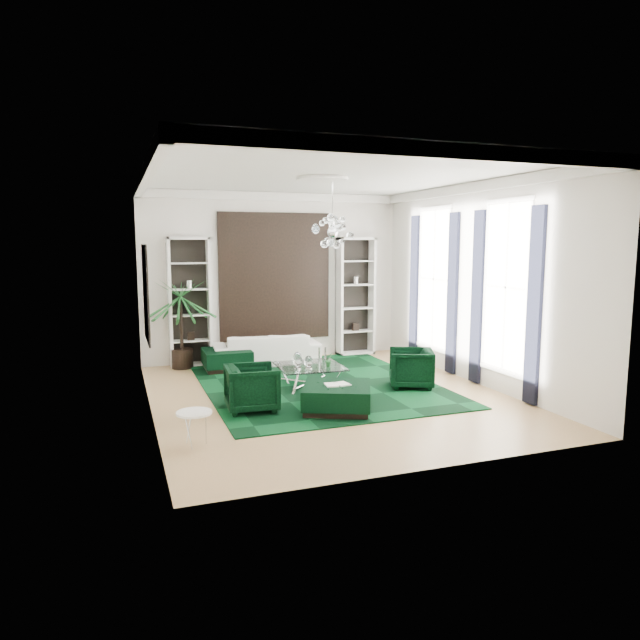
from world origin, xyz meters
name	(u,v)px	position (x,y,z in m)	size (l,w,h in m)	color
floor	(328,396)	(0.00, 0.00, -0.01)	(6.00, 7.00, 0.02)	tan
ceiling	(329,175)	(0.00, 0.00, 3.81)	(6.00, 7.00, 0.02)	white
wall_back	(274,277)	(0.00, 3.51, 1.90)	(6.00, 0.02, 3.80)	silver
wall_front	(436,311)	(0.00, -3.51, 1.90)	(6.00, 0.02, 3.80)	silver
wall_left	(146,294)	(-3.01, 0.00, 1.90)	(0.02, 7.00, 3.80)	silver
wall_right	(476,284)	(3.01, 0.00, 1.90)	(0.02, 7.00, 3.80)	silver
crown_molding	(329,181)	(0.00, 0.00, 3.70)	(6.00, 7.00, 0.18)	white
ceiling_medallion	(322,179)	(0.00, 0.30, 3.77)	(0.90, 0.90, 0.05)	white
tapestry	(275,277)	(0.00, 3.46, 1.90)	(2.50, 0.06, 2.80)	black
shelving_left	(190,302)	(-1.95, 3.31, 1.40)	(0.90, 0.38, 2.80)	white
shelving_right	(356,296)	(1.95, 3.31, 1.40)	(0.90, 0.38, 2.80)	white
painting	(147,293)	(-2.97, 0.60, 1.85)	(0.04, 1.30, 1.60)	black
window_near	(506,287)	(2.99, -0.90, 1.90)	(0.03, 1.10, 2.90)	white
curtain_near_a	(535,306)	(2.96, -1.68, 1.65)	(0.07, 0.30, 3.25)	black
curtain_near_b	(477,298)	(2.96, -0.12, 1.65)	(0.07, 0.30, 3.25)	black
window_far	(434,279)	(2.99, 1.50, 1.90)	(0.03, 1.10, 2.90)	white
curtain_far_a	(452,294)	(2.96, 0.72, 1.65)	(0.07, 0.30, 3.25)	black
curtain_far_b	(414,288)	(2.96, 2.28, 1.65)	(0.07, 0.30, 3.25)	black
rug	(318,384)	(0.09, 0.80, 0.01)	(4.20, 5.00, 0.02)	black
sofa	(266,349)	(-0.37, 2.92, 0.34)	(2.32, 0.91, 0.68)	white
armchair_left	(252,388)	(-1.46, -0.43, 0.37)	(0.79, 0.82, 0.74)	black
armchair_right	(411,368)	(1.65, 0.02, 0.36)	(0.78, 0.80, 0.73)	black
coffee_table	(309,376)	(-0.11, 0.71, 0.20)	(1.18, 1.18, 0.40)	white
ottoman_side	(227,360)	(-1.29, 2.67, 0.22)	(0.97, 0.97, 0.43)	black
ottoman_front	(337,398)	(-0.19, -0.90, 0.21)	(1.06, 1.06, 0.42)	black
book	(337,384)	(-0.19, -0.90, 0.44)	(0.40, 0.26, 0.03)	white
side_table	(195,429)	(-2.55, -1.74, 0.23)	(0.47, 0.47, 0.45)	white
palm	(181,310)	(-2.16, 3.15, 1.25)	(1.57, 1.57, 2.51)	#21672D
chandelier	(332,233)	(0.23, 0.40, 2.85)	(0.80, 0.80, 0.72)	white
table_plant	(329,360)	(0.19, 0.46, 0.54)	(0.15, 0.12, 0.26)	#21672D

